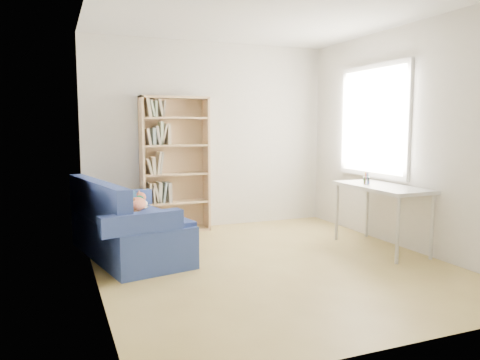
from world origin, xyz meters
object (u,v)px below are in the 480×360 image
sofa (126,227)px  pen_cup (366,180)px  bookshelf (175,170)px  desk (382,192)px

sofa → pen_cup: 2.84m
bookshelf → desk: (2.00, -1.79, -0.17)m
pen_cup → bookshelf: bearing=139.6°
desk → sofa: bearing=163.7°
sofa → desk: sofa is taller
bookshelf → pen_cup: bearing=-40.4°
sofa → bookshelf: (0.81, 0.97, 0.52)m
sofa → desk: size_ratio=1.54×
desk → bookshelf: bearing=138.2°
bookshelf → pen_cup: (1.91, -1.63, -0.04)m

